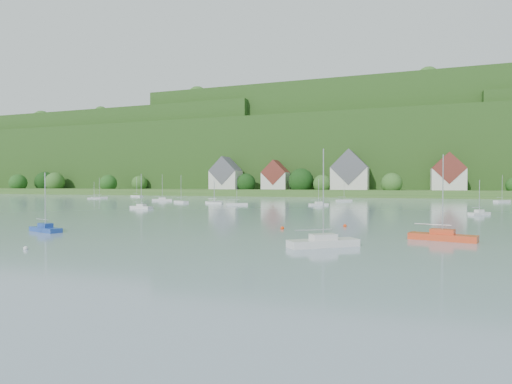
% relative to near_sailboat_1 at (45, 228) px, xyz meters
% --- Properties ---
extents(far_shore_strip, '(600.00, 60.00, 3.00)m').
position_rel_near_sailboat_1_xyz_m(far_shore_strip, '(12.13, 165.30, 1.10)').
color(far_shore_strip, '#305821').
rests_on(far_shore_strip, ground).
extents(forested_ridge, '(620.00, 181.22, 69.89)m').
position_rel_near_sailboat_1_xyz_m(forested_ridge, '(12.52, 233.87, 22.48)').
color(forested_ridge, '#1A3E13').
rests_on(forested_ridge, ground).
extents(village_building_0, '(14.00, 10.40, 16.00)m').
position_rel_near_sailboat_1_xyz_m(village_building_0, '(-42.87, 152.30, 9.11)').
color(village_building_0, silver).
rests_on(village_building_0, far_shore_strip).
extents(village_building_1, '(12.00, 9.36, 14.00)m').
position_rel_near_sailboat_1_xyz_m(village_building_1, '(-17.87, 154.30, 8.35)').
color(village_building_1, silver).
rests_on(village_building_1, far_shore_strip).
extents(village_building_2, '(16.00, 11.44, 18.00)m').
position_rel_near_sailboat_1_xyz_m(village_building_2, '(17.13, 153.30, 9.87)').
color(village_building_2, silver).
rests_on(village_building_2, far_shore_strip).
extents(village_building_3, '(13.00, 10.40, 15.50)m').
position_rel_near_sailboat_1_xyz_m(village_building_3, '(57.13, 151.30, 9.03)').
color(village_building_3, silver).
rests_on(village_building_3, far_shore_strip).
extents(near_sailboat_1, '(5.34, 2.96, 6.95)m').
position_rel_near_sailboat_1_xyz_m(near_sailboat_1, '(0.00, 0.00, 0.00)').
color(near_sailboat_1, '#1F4298').
rests_on(near_sailboat_1, ground).
extents(near_sailboat_3, '(6.22, 5.42, 8.75)m').
position_rel_near_sailboat_1_xyz_m(near_sailboat_3, '(32.91, -0.98, 0.05)').
color(near_sailboat_3, silver).
rests_on(near_sailboat_3, ground).
extents(near_sailboat_5, '(6.56, 3.39, 8.53)m').
position_rel_near_sailboat_1_xyz_m(near_sailboat_5, '(43.35, 7.15, 0.05)').
color(near_sailboat_5, '#D0421F').
rests_on(near_sailboat_5, ground).
extents(mooring_buoy_1, '(0.39, 0.39, 0.39)m').
position_rel_near_sailboat_1_xyz_m(mooring_buoy_1, '(9.23, -11.05, -0.40)').
color(mooring_buoy_1, silver).
rests_on(mooring_buoy_1, ground).
extents(mooring_buoy_2, '(0.47, 0.47, 0.47)m').
position_rel_near_sailboat_1_xyz_m(mooring_buoy_2, '(32.48, 17.32, -0.40)').
color(mooring_buoy_2, red).
rests_on(mooring_buoy_2, ground).
extents(mooring_buoy_3, '(0.48, 0.48, 0.48)m').
position_rel_near_sailboat_1_xyz_m(mooring_buoy_3, '(25.56, 11.71, -0.40)').
color(mooring_buoy_3, red).
rests_on(mooring_buoy_3, ground).
extents(far_sailboat_cluster, '(199.75, 76.90, 8.71)m').
position_rel_near_sailboat_1_xyz_m(far_sailboat_cluster, '(16.35, 83.90, -0.03)').
color(far_sailboat_cluster, silver).
rests_on(far_sailboat_cluster, ground).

